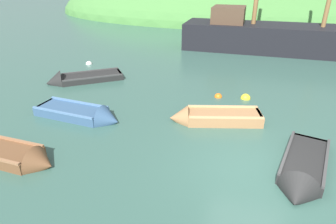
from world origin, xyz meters
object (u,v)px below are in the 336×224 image
object	(u,v)px
rowboat_portside	(15,158)
buoy_orange	(218,97)
rowboat_center	(78,80)
buoy_yellow	(245,98)
sailing_ship	(279,42)
buoy_white	(89,64)
rowboat_far	(84,115)
rowboat_outer_left	(211,118)
rowboat_outer_right	(302,173)

from	to	relation	value
rowboat_portside	buoy_orange	bearing A→B (deg)	54.46
rowboat_center	buoy_yellow	size ratio (longest dim) A/B	8.59
rowboat_portside	rowboat_center	bearing A→B (deg)	109.51
sailing_ship	buoy_white	distance (m)	12.94
rowboat_far	buoy_orange	xyz separation A→B (m)	(4.70, 3.52, -0.11)
rowboat_outer_left	sailing_ship	bearing A→B (deg)	-118.41
rowboat_outer_left	rowboat_portside	xyz separation A→B (m)	(-5.21, -4.12, -0.03)
rowboat_far	buoy_orange	bearing A→B (deg)	41.77
rowboat_far	rowboat_outer_left	bearing A→B (deg)	17.64
buoy_yellow	buoy_white	distance (m)	9.81
rowboat_outer_left	buoy_yellow	world-z (taller)	rowboat_outer_left
rowboat_outer_right	buoy_white	distance (m)	13.66
rowboat_outer_right	rowboat_outer_left	world-z (taller)	same
rowboat_outer_right	buoy_orange	world-z (taller)	rowboat_outer_right
sailing_ship	buoy_orange	size ratio (longest dim) A/B	46.64
sailing_ship	rowboat_outer_left	world-z (taller)	sailing_ship
rowboat_outer_right	buoy_orange	size ratio (longest dim) A/B	9.94
rowboat_outer_right	buoy_orange	distance (m)	5.76
sailing_ship	rowboat_outer_right	distance (m)	14.41
buoy_orange	buoy_yellow	xyz separation A→B (m)	(1.19, 0.17, 0.00)
rowboat_outer_right	rowboat_far	size ratio (longest dim) A/B	0.97
buoy_yellow	buoy_orange	bearing A→B (deg)	-172.06
rowboat_outer_right	rowboat_far	world-z (taller)	rowboat_far
rowboat_far	rowboat_outer_right	bearing A→B (deg)	-5.71
sailing_ship	rowboat_outer_left	xyz separation A→B (m)	(-2.91, -11.89, -0.54)
sailing_ship	buoy_orange	xyz separation A→B (m)	(-2.94, -9.44, -0.68)
rowboat_far	buoy_white	distance (m)	7.34
rowboat_center	buoy_yellow	distance (m)	8.37
buoy_white	buoy_orange	bearing A→B (deg)	-19.56
rowboat_far	buoy_white	bearing A→B (deg)	123.65
rowboat_center	rowboat_far	xyz separation A→B (m)	(2.48, -3.56, 0.03)
rowboat_far	buoy_yellow	distance (m)	6.95
rowboat_outer_right	buoy_yellow	xyz separation A→B (m)	(-1.74, 5.13, -0.09)
rowboat_outer_right	rowboat_center	size ratio (longest dim) A/B	0.92
rowboat_outer_right	sailing_ship	bearing A→B (deg)	-166.65
rowboat_outer_left	rowboat_portside	world-z (taller)	rowboat_outer_left
sailing_ship	rowboat_center	size ratio (longest dim) A/B	4.31
rowboat_outer_left	rowboat_center	distance (m)	7.63
buoy_orange	rowboat_outer_left	bearing A→B (deg)	-89.25
rowboat_outer_left	rowboat_far	bearing A→B (deg)	-2.03
rowboat_center	rowboat_outer_right	bearing A→B (deg)	117.07
rowboat_outer_right	rowboat_center	distance (m)	11.28
buoy_orange	buoy_white	distance (m)	8.73
buoy_orange	rowboat_portside	bearing A→B (deg)	-128.22
buoy_orange	buoy_yellow	world-z (taller)	buoy_yellow
buoy_yellow	rowboat_outer_right	bearing A→B (deg)	-71.23
rowboat_center	rowboat_portside	world-z (taller)	rowboat_center
sailing_ship	rowboat_portside	distance (m)	17.96
rowboat_far	buoy_white	size ratio (longest dim) A/B	9.46
buoy_white	sailing_ship	bearing A→B (deg)	30.29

